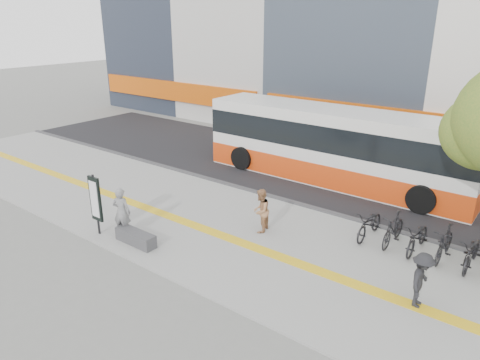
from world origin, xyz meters
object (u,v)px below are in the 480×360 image
Objects in this scene: bench at (136,237)px; pedestrian_tan at (261,211)px; bus at (335,148)px; pedestrian_dark at (421,280)px; signboard at (95,200)px; seated_woman at (122,212)px.

pedestrian_tan is at bearing 49.69° from bench.
bus is 8.07× the size of pedestrian_dark.
signboard is 10.80m from bus.
bus reaches higher than pedestrian_tan.
bus reaches higher than pedestrian_dark.
signboard is 0.18× the size of bus.
pedestrian_tan is 5.86m from pedestrian_dark.
pedestrian_dark is (8.57, 2.28, 0.55)m from bench.
seated_woman is (-0.80, 0.13, 0.66)m from bench.
pedestrian_dark is at bearing 65.66° from pedestrian_tan.
signboard reaches higher than bench.
bench is 10.09m from bus.
pedestrian_tan reaches higher than bench.
signboard is 1.43× the size of pedestrian_dark.
bench is 0.73× the size of signboard.
signboard is (-1.60, -0.31, 1.06)m from bench.
signboard is 5.71m from pedestrian_tan.
signboard is at bearing -169.19° from bench.
seated_woman reaches higher than pedestrian_dark.
pedestrian_tan is at bearing 76.52° from pedestrian_dark.
pedestrian_dark reaches higher than bench.
bench is at bearing 148.12° from seated_woman.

